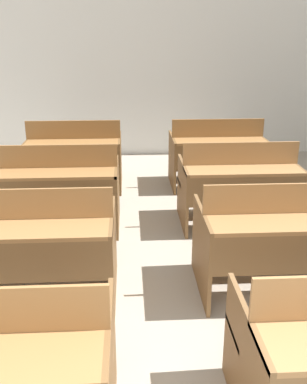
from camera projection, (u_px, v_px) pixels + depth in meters
name	position (u px, v px, depth m)	size (l,w,h in m)	color
wall_back	(143.00, 55.00, 7.01)	(6.95, 0.06, 3.16)	silver
bench_second_left	(35.00, 245.00, 3.32)	(1.18, 0.78, 0.89)	brown
bench_second_right	(277.00, 238.00, 3.43)	(1.18, 0.78, 0.89)	brown
bench_third_left	(60.00, 187.00, 4.55)	(1.18, 0.78, 0.89)	brown
bench_third_right	(239.00, 184.00, 4.65)	(1.18, 0.78, 0.89)	brown
bench_back_left	(75.00, 155.00, 5.74)	(1.18, 0.78, 0.89)	brown
bench_back_right	(217.00, 153.00, 5.83)	(1.18, 0.78, 0.89)	brown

